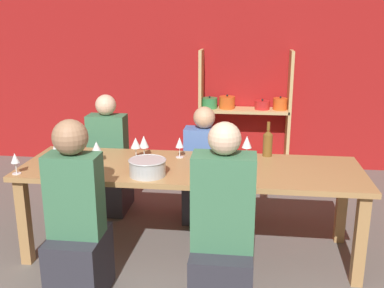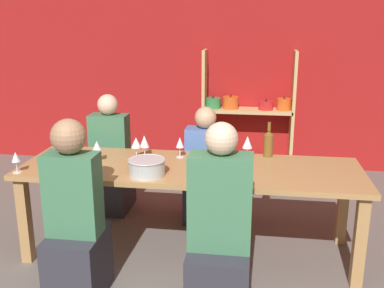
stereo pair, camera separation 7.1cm
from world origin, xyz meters
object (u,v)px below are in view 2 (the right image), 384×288
wine_glass_red_d (230,158)px  cell_phone (201,158)px  dining_table (190,176)px  person_near_b (219,246)px  wine_glass_white_a (136,143)px  person_near_a (76,231)px  wine_glass_white_c (180,143)px  wine_glass_white_b (144,142)px  person_far_a (205,178)px  wine_glass_red_c (247,143)px  shelf_unit (245,127)px  wine_glass_empty_a (97,147)px  wine_glass_empty_c (225,148)px  wine_glass_red_a (16,158)px  person_far_b (111,168)px  mixing_bowl (147,167)px  wine_glass_empty_b (57,144)px  wine_glass_red_b (212,159)px  wine_bottle_green (268,143)px

wine_glass_red_d → cell_phone: (-0.25, 0.29, -0.11)m
dining_table → person_near_b: size_ratio=2.08×
cell_phone → wine_glass_white_a: bearing=-172.9°
cell_phone → person_near_a: 1.17m
person_near_a → wine_glass_white_c: bearing=58.8°
cell_phone → dining_table: bearing=-105.9°
wine_glass_white_b → person_far_a: 0.77m
wine_glass_red_c → shelf_unit: bearing=91.9°
person_far_a → wine_glass_empty_a: bearing=39.3°
dining_table → wine_glass_empty_c: 0.36m
wine_glass_red_a → person_far_b: (0.36, 1.06, -0.41)m
wine_glass_empty_a → person_far_b: bearing=101.1°
mixing_bowl → wine_glass_empty_b: wine_glass_empty_b is taller
mixing_bowl → wine_glass_red_d: 0.61m
mixing_bowl → person_far_b: person_far_b is taller
mixing_bowl → dining_table: bearing=40.2°
wine_glass_red_b → person_far_b: person_far_b is taller
wine_glass_red_b → person_far_a: (-0.14, 0.78, -0.44)m
wine_glass_white_a → cell_phone: wine_glass_white_a is taller
wine_glass_white_c → wine_glass_empty_b: wine_glass_empty_b is taller
wine_glass_white_b → person_near_b: bearing=-53.6°
shelf_unit → wine_glass_white_a: size_ratio=8.23×
wine_glass_empty_b → wine_glass_white_b: bearing=18.3°
wine_bottle_green → shelf_unit: bearing=97.4°
dining_table → wine_glass_empty_c: size_ratio=17.33×
wine_glass_empty_c → person_near_a: bearing=-137.0°
wine_bottle_green → person_near_b: bearing=-105.7°
wine_glass_red_a → wine_glass_red_d: size_ratio=1.02×
wine_glass_red_d → person_far_b: size_ratio=0.13×
wine_glass_empty_b → wine_glass_red_d: (1.38, -0.10, -0.02)m
shelf_unit → wine_glass_white_a: (-0.83, -1.96, 0.31)m
dining_table → wine_glass_red_a: wine_glass_red_a is taller
wine_glass_empty_c → mixing_bowl: bearing=-142.7°
wine_glass_red_b → person_far_b: bearing=141.3°
wine_glass_white_b → wine_glass_empty_b: bearing=-161.7°
wine_bottle_green → wine_glass_white_a: size_ratio=1.62×
wine_glass_white_b → person_near_b: person_near_b is taller
wine_glass_white_c → wine_glass_empty_b: (-0.95, -0.22, 0.01)m
cell_phone → wine_glass_red_a: bearing=-158.1°
mixing_bowl → shelf_unit: bearing=74.5°
wine_glass_white_c → person_far_b: bearing=146.2°
wine_glass_white_a → wine_glass_white_b: wine_glass_white_a is taller
wine_glass_white_a → mixing_bowl: bearing=-64.6°
wine_bottle_green → cell_phone: bearing=-164.9°
wine_glass_empty_c → person_far_a: size_ratio=0.14×
wine_glass_white_a → person_near_a: person_near_a is taller
person_near_a → wine_bottle_green: bearing=39.3°
dining_table → wine_glass_red_a: bearing=-165.4°
wine_glass_empty_a → person_far_b: size_ratio=0.15×
wine_glass_red_c → cell_phone: wine_glass_red_c is taller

